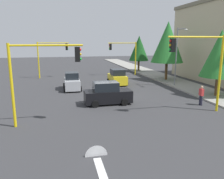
% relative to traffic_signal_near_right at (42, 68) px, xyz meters
% --- Properties ---
extents(ground_plane, '(120.00, 120.00, 0.00)m').
position_rel_traffic_signal_near_right_xyz_m(ground_plane, '(-6.00, 5.64, -3.80)').
color(ground_plane, '#353538').
extents(sidewalk_kerb, '(80.00, 4.00, 0.15)m').
position_rel_traffic_signal_near_right_xyz_m(sidewalk_kerb, '(-11.00, 16.14, -3.72)').
color(sidewalk_kerb, gray).
rests_on(sidewalk_kerb, ground).
extents(lane_arrow_near, '(2.40, 1.10, 1.10)m').
position_rel_traffic_signal_near_right_xyz_m(lane_arrow_near, '(5.51, 2.64, -3.79)').
color(lane_arrow_near, silver).
rests_on(lane_arrow_near, ground).
extents(traffic_signal_near_right, '(0.36, 4.59, 5.34)m').
position_rel_traffic_signal_near_right_xyz_m(traffic_signal_near_right, '(0.00, 0.00, 0.00)').
color(traffic_signal_near_right, yellow).
rests_on(traffic_signal_near_right, ground).
extents(traffic_signal_far_right, '(0.36, 4.59, 5.32)m').
position_rel_traffic_signal_near_right_xyz_m(traffic_signal_far_right, '(-20.00, 0.00, -0.02)').
color(traffic_signal_far_right, yellow).
rests_on(traffic_signal_far_right, ground).
extents(traffic_signal_near_left, '(0.36, 4.59, 5.90)m').
position_rel_traffic_signal_near_right_xyz_m(traffic_signal_near_left, '(-0.00, 11.37, 0.36)').
color(traffic_signal_near_left, yellow).
rests_on(traffic_signal_near_left, ground).
extents(traffic_signal_far_left, '(0.36, 4.59, 5.27)m').
position_rel_traffic_signal_near_right_xyz_m(traffic_signal_far_left, '(-20.00, 11.28, -0.05)').
color(traffic_signal_far_left, yellow).
rests_on(traffic_signal_far_left, ground).
extents(street_lamp_curbside, '(2.15, 0.28, 7.00)m').
position_rel_traffic_signal_near_right_xyz_m(street_lamp_curbside, '(-9.61, 14.84, 0.55)').
color(street_lamp_curbside, slate).
rests_on(street_lamp_curbside, ground).
extents(tree_roadside_near, '(3.58, 3.58, 6.51)m').
position_rel_traffic_signal_near_right_xyz_m(tree_roadside_near, '(-4.00, 16.14, 0.46)').
color(tree_roadside_near, brown).
rests_on(tree_roadside_near, ground).
extents(tree_roadside_mid, '(4.40, 4.40, 8.05)m').
position_rel_traffic_signal_near_right_xyz_m(tree_roadside_mid, '(-14.00, 15.64, 1.49)').
color(tree_roadside_mid, brown).
rests_on(tree_roadside_mid, ground).
extents(tree_roadside_far, '(3.50, 3.50, 6.36)m').
position_rel_traffic_signal_near_right_xyz_m(tree_roadside_far, '(-24.00, 15.14, 0.36)').
color(tree_roadside_far, brown).
rests_on(tree_roadside_far, ground).
extents(car_black, '(2.05, 4.11, 1.98)m').
position_rel_traffic_signal_near_right_xyz_m(car_black, '(-4.00, 5.10, -2.90)').
color(car_black, black).
rests_on(car_black, ground).
extents(car_silver, '(3.65, 1.96, 1.98)m').
position_rel_traffic_signal_near_right_xyz_m(car_silver, '(-10.80, 2.41, -2.90)').
color(car_silver, '#B2B5BA').
rests_on(car_silver, ground).
extents(car_yellow, '(3.68, 2.09, 1.98)m').
position_rel_traffic_signal_near_right_xyz_m(car_yellow, '(-12.64, 8.22, -2.90)').
color(car_yellow, yellow).
rests_on(car_yellow, ground).
extents(pedestrian_crossing, '(0.40, 0.24, 1.70)m').
position_rel_traffic_signal_near_right_xyz_m(pedestrian_crossing, '(-1.76, 12.90, -2.89)').
color(pedestrian_crossing, '#262638').
rests_on(pedestrian_crossing, ground).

